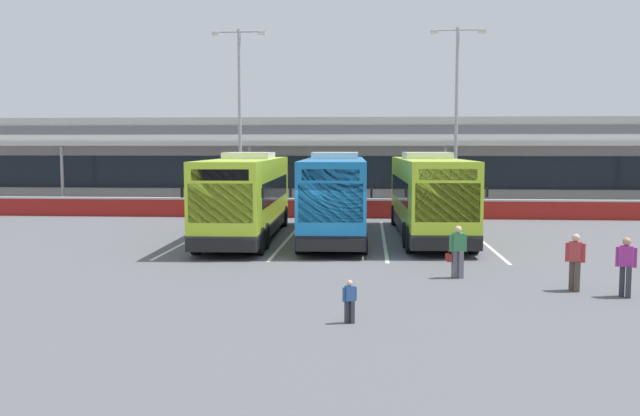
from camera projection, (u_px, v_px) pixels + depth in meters
name	position (u px, v px, depth m)	size (l,w,h in m)	color
ground_plane	(328.00, 260.00, 24.38)	(200.00, 200.00, 0.00)	#56565B
terminal_building	(350.00, 160.00, 50.83)	(70.00, 13.00, 6.00)	#B7B7B2
red_barrier_wall	(343.00, 208.00, 38.73)	(60.00, 0.40, 1.10)	maroon
coach_bus_leftmost	(246.00, 198.00, 30.10)	(3.14, 12.21, 3.78)	#B7DB2D
coach_bus_left_centre	(335.00, 198.00, 30.23)	(3.14, 12.21, 3.78)	#1972B7
coach_bus_centre	(428.00, 197.00, 30.37)	(3.14, 12.21, 3.78)	#B7DB2D
bay_stripe_far_west	(197.00, 236.00, 30.79)	(0.14, 13.00, 0.01)	silver
bay_stripe_west	(289.00, 237.00, 30.49)	(0.14, 13.00, 0.01)	silver
bay_stripe_mid_west	(384.00, 238.00, 30.19)	(0.14, 13.00, 0.01)	silver
bay_stripe_centre	(480.00, 239.00, 29.89)	(0.14, 13.00, 0.01)	silver
pedestrian_with_handbag	(457.00, 250.00, 21.05)	(0.64, 0.33, 1.62)	slate
pedestrian_in_dark_coat	(626.00, 265.00, 18.37)	(0.53, 0.39, 1.62)	#33333D
pedestrian_child	(350.00, 300.00, 15.70)	(0.33, 0.21, 1.00)	#33333D
pedestrian_near_bin	(575.00, 260.00, 19.16)	(0.53, 0.39, 1.62)	#4C4238
lamp_post_west	(240.00, 109.00, 41.15)	(3.24, 0.28, 11.00)	#9E9EA3
lamp_post_centre	(456.00, 108.00, 40.49)	(3.24, 0.28, 11.00)	#9E9EA3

